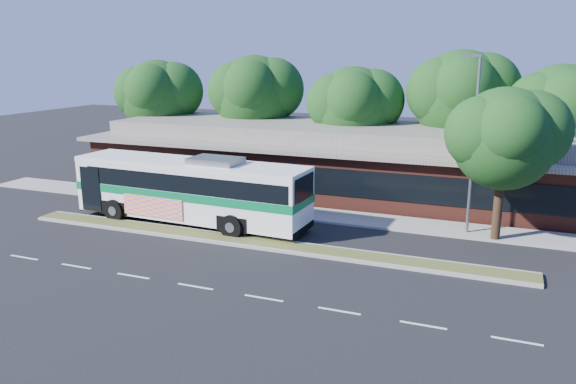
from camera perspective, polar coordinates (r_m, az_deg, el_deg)
name	(u,v)px	position (r m, az deg, el deg)	size (l,w,h in m)	color
ground	(249,248)	(27.20, -4.00, -5.66)	(120.00, 120.00, 0.00)	black
median_strip	(254,242)	(27.69, -3.47, -5.13)	(26.00, 1.10, 0.15)	#4B5725
sidewalk	(296,212)	(32.79, 0.79, -2.08)	(44.00, 2.60, 0.12)	gray
parking_lot	(90,177)	(45.01, -19.45, 1.46)	(14.00, 12.00, 0.01)	black
plaza_building	(330,158)	(38.40, 4.28, 3.42)	(33.20, 11.20, 4.45)	#58251B
lamp_post	(473,140)	(29.44, 18.30, 5.03)	(0.93, 0.18, 9.07)	slate
tree_bg_a	(163,95)	(46.18, -12.58, 9.58)	(6.47, 5.80, 8.63)	black
tree_bg_b	(260,93)	(43.14, -2.82, 9.98)	(6.69, 6.00, 9.00)	black
tree_bg_c	(359,105)	(39.60, 7.27, 8.73)	(6.24, 5.60, 8.26)	black
tree_bg_d	(468,95)	(39.43, 17.78, 9.37)	(6.91, 6.20, 9.37)	black
tree_bg_e	(568,110)	(38.53, 26.54, 7.48)	(6.47, 5.80, 8.50)	black
transit_bus	(191,186)	(30.88, -9.82, 0.62)	(13.57, 3.59, 3.78)	white
sedan	(172,178)	(39.64, -11.73, 1.45)	(2.06, 5.07, 1.47)	silver
sidewalk_tree	(512,137)	(28.89, 21.84, 5.25)	(5.51, 4.94, 7.60)	black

